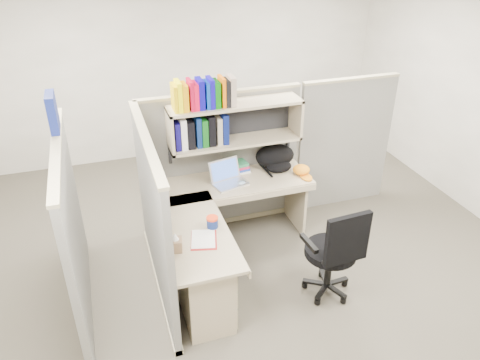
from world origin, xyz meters
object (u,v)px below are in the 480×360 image
object	(u,v)px
desk	(215,259)
backpack	(277,158)
laptop	(230,174)
task_chair	(332,265)
snack_canister	(212,222)

from	to	relation	value
desk	backpack	size ratio (longest dim) A/B	3.91
laptop	task_chair	xyz separation A→B (m)	(0.65, -1.14, -0.49)
backpack	snack_canister	world-z (taller)	backpack
backpack	snack_canister	bearing A→B (deg)	-125.28
desk	task_chair	xyz separation A→B (m)	(1.03, -0.34, -0.08)
laptop	snack_canister	world-z (taller)	laptop
backpack	task_chair	xyz separation A→B (m)	(0.04, -1.32, -0.50)
desk	backpack	xyz separation A→B (m)	(0.99, 0.98, 0.42)
desk	snack_canister	bearing A→B (deg)	85.83
snack_canister	task_chair	xyz separation A→B (m)	(1.03, -0.43, -0.42)
backpack	snack_canister	distance (m)	1.33
desk	laptop	world-z (taller)	laptop
laptop	task_chair	world-z (taller)	task_chair
laptop	backpack	bearing A→B (deg)	3.28
snack_canister	task_chair	world-z (taller)	task_chair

